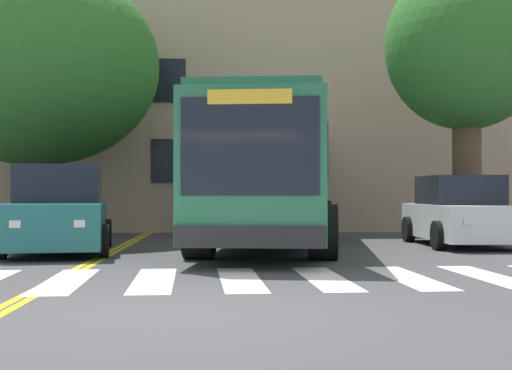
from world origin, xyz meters
The scene contains 10 objects.
ground_plane centered at (0.00, 0.00, 0.00)m, with size 120.00×120.00×0.00m, color #424244.
crosswalk centered at (0.22, 2.82, 0.00)m, with size 14.68×3.72×0.01m.
lane_line_yellow_inner centered at (-1.89, 16.82, 0.00)m, with size 0.12×36.00×0.01m, color gold.
lane_line_yellow_outer centered at (-1.73, 16.82, 0.00)m, with size 0.12×36.00×0.01m, color gold.
city_bus centered at (1.77, 9.51, 1.76)m, with size 3.98×12.03×3.21m.
car_teal_near_lane centered at (-2.94, 7.74, 0.84)m, with size 2.62×4.77×1.87m.
car_white_far_lane centered at (6.34, 9.35, 0.78)m, with size 2.13×4.42×1.70m.
street_tree_curbside_large centered at (6.88, 10.43, 5.05)m, with size 4.47×4.75×7.34m.
street_tree_curbside_small centered at (-4.53, 11.96, 4.79)m, with size 9.31×9.24×7.59m.
building_facade centered at (-1.20, 18.81, 4.63)m, with size 36.37×7.23×9.25m.
Camera 1 is at (0.63, -7.72, 1.29)m, focal length 50.00 mm.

